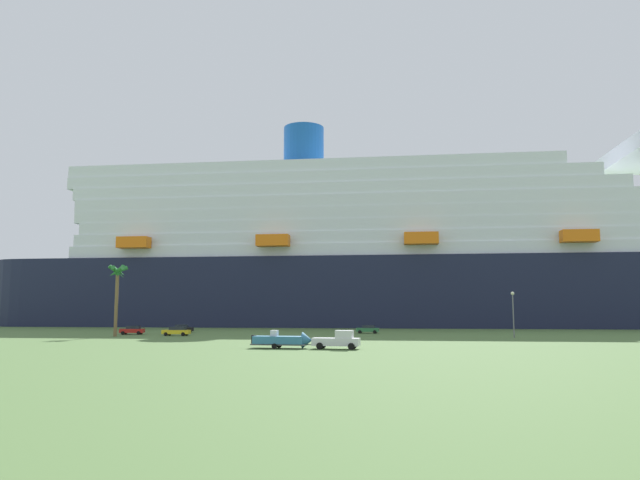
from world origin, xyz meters
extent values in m
plane|color=#4C6B38|center=(0.00, 30.00, 0.00)|extent=(600.00, 600.00, 0.00)
cube|color=#191E38|center=(23.24, 58.19, 8.72)|extent=(206.19, 54.16, 17.44)
cylinder|color=#191E38|center=(-78.08, 70.05, 8.72)|extent=(34.00, 34.00, 17.44)
cube|color=white|center=(23.24, 58.19, 18.99)|extent=(181.59, 48.88, 3.10)
cube|color=white|center=(19.18, 58.66, 22.09)|extent=(171.57, 47.07, 3.10)
cube|color=white|center=(15.13, 59.14, 25.19)|extent=(161.05, 45.37, 3.10)
cube|color=white|center=(11.08, 59.61, 28.29)|extent=(155.95, 44.53, 3.10)
cube|color=white|center=(7.03, 60.09, 31.39)|extent=(148.16, 43.40, 3.10)
cube|color=white|center=(2.97, 60.56, 34.49)|extent=(141.59, 42.11, 3.10)
cube|color=white|center=(-1.08, 61.04, 37.58)|extent=(137.22, 41.03, 3.10)
cube|color=white|center=(-5.13, 61.51, 40.68)|extent=(129.09, 39.47, 3.10)
cylinder|color=#1959B2|center=(-7.16, 61.75, 48.25)|extent=(12.24, 12.24, 12.03)
cube|color=orange|center=(-49.54, 50.67, 21.16)|extent=(8.32, 4.11, 2.80)
cube|color=orange|center=(-14.08, 46.52, 21.16)|extent=(8.32, 4.11, 2.80)
cube|color=orange|center=(21.38, 42.36, 21.16)|extent=(8.32, 4.11, 2.80)
cube|color=orange|center=(56.84, 38.21, 21.16)|extent=(8.32, 4.11, 2.80)
cube|color=silver|center=(-0.10, -23.70, 0.85)|extent=(5.87, 3.00, 0.90)
cube|color=silver|center=(0.89, -23.89, 1.75)|extent=(2.32, 2.18, 0.90)
cube|color=#26333F|center=(1.55, -24.02, 1.66)|extent=(0.41, 1.67, 0.63)
cylinder|color=black|center=(2.01, -23.08, 0.40)|extent=(0.84, 0.42, 0.80)
cylinder|color=black|center=(1.64, -25.05, 0.40)|extent=(0.84, 0.42, 0.80)
cylinder|color=black|center=(-1.67, -22.39, 0.40)|extent=(0.84, 0.42, 0.80)
cylinder|color=black|center=(-2.04, -24.36, 0.40)|extent=(0.84, 0.42, 0.80)
cube|color=#595960|center=(-6.95, -22.42, 0.47)|extent=(7.04, 3.18, 0.16)
cube|color=#595960|center=(-3.00, -23.16, 0.47)|extent=(2.21, 0.53, 0.10)
cylinder|color=black|center=(-7.05, -21.29, 0.32)|extent=(0.67, 0.33, 0.64)
cylinder|color=black|center=(-7.45, -23.43, 0.32)|extent=(0.67, 0.33, 0.64)
cube|color=teal|center=(-6.95, -22.42, 1.00)|extent=(6.47, 3.28, 0.90)
cone|color=teal|center=(-3.52, -23.06, 1.00)|extent=(1.54, 2.15, 1.96)
cube|color=silver|center=(-7.55, -22.30, 1.80)|extent=(0.97, 1.13, 0.70)
cube|color=black|center=(-10.18, -21.81, 1.00)|extent=(0.45, 0.56, 1.10)
cylinder|color=brown|center=(-37.19, 6.03, 5.45)|extent=(0.57, 0.57, 10.90)
cone|color=#287233|center=(-36.79, 6.01, 11.00)|extent=(0.88, 3.02, 2.67)
cone|color=#287233|center=(-36.96, 6.36, 11.00)|extent=(3.12, 2.49, 1.92)
cone|color=#287233|center=(-37.44, 6.34, 11.00)|extent=(2.84, 2.49, 2.52)
cone|color=#287233|center=(-37.59, 6.00, 11.00)|extent=(1.00, 3.35, 2.05)
cone|color=#287233|center=(-37.39, 5.69, 11.00)|extent=(3.24, 2.26, 1.91)
cone|color=#287233|center=(-36.95, 5.71, 11.00)|extent=(3.03, 2.48, 2.20)
sphere|color=#287233|center=(-37.19, 6.03, 10.90)|extent=(1.10, 1.10, 1.10)
cylinder|color=slate|center=(29.17, 1.40, 3.47)|extent=(0.20, 0.20, 6.95)
sphere|color=#F9F2CC|center=(29.17, 1.40, 7.20)|extent=(0.56, 0.56, 0.56)
cube|color=red|center=(-36.57, 12.88, 0.68)|extent=(4.33, 2.15, 0.70)
cube|color=#1E232D|center=(-36.36, 12.90, 1.31)|extent=(2.47, 1.84, 0.55)
cylinder|color=black|center=(-37.90, 11.86, 0.33)|extent=(0.67, 0.26, 0.66)
cylinder|color=black|center=(-38.02, 13.72, 0.33)|extent=(0.67, 0.26, 0.66)
cylinder|color=black|center=(-35.12, 12.05, 0.33)|extent=(0.67, 0.26, 0.66)
cylinder|color=black|center=(-35.25, 13.91, 0.33)|extent=(0.67, 0.26, 0.66)
cube|color=#2D723F|center=(6.73, 17.94, 0.68)|extent=(4.48, 2.47, 0.70)
cube|color=#1E232D|center=(6.94, 17.91, 1.31)|extent=(2.61, 1.99, 0.55)
cylinder|color=black|center=(5.20, 17.28, 0.33)|extent=(0.69, 0.33, 0.66)
cylinder|color=black|center=(5.50, 19.06, 0.33)|extent=(0.69, 0.33, 0.66)
cylinder|color=black|center=(7.96, 16.82, 0.33)|extent=(0.69, 0.33, 0.66)
cylinder|color=black|center=(8.26, 18.60, 0.33)|extent=(0.69, 0.33, 0.66)
cube|color=black|center=(-29.37, 21.11, 0.68)|extent=(4.52, 2.48, 0.70)
cube|color=#1E232D|center=(-29.58, 21.08, 1.31)|extent=(2.62, 2.04, 0.55)
cylinder|color=black|center=(-28.09, 22.25, 0.33)|extent=(0.68, 0.31, 0.66)
cylinder|color=black|center=(-27.83, 20.35, 0.33)|extent=(0.68, 0.31, 0.66)
cylinder|color=black|center=(-30.90, 21.86, 0.33)|extent=(0.68, 0.31, 0.66)
cylinder|color=black|center=(-30.64, 19.96, 0.33)|extent=(0.68, 0.31, 0.66)
cube|color=yellow|center=(-27.30, 8.17, 0.68)|extent=(4.83, 2.21, 0.70)
cube|color=#1E232D|center=(-27.07, 8.15, 1.31)|extent=(2.76, 1.84, 0.55)
cylinder|color=black|center=(-28.92, 7.42, 0.33)|extent=(0.68, 0.28, 0.66)
cylinder|color=black|center=(-28.76, 9.20, 0.33)|extent=(0.68, 0.28, 0.66)
cylinder|color=black|center=(-25.84, 7.14, 0.33)|extent=(0.68, 0.28, 0.66)
cylinder|color=black|center=(-25.68, 8.92, 0.33)|extent=(0.68, 0.28, 0.66)
camera|label=1|loc=(-1.44, -93.02, 4.90)|focal=32.37mm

